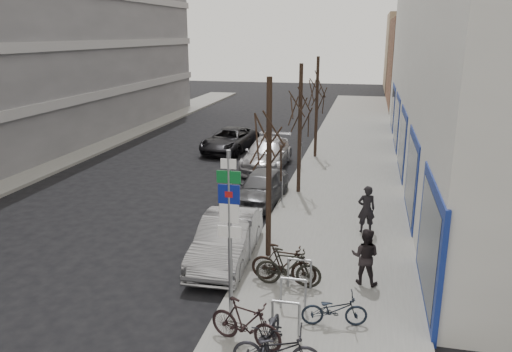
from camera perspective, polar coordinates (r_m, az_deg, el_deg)
The scene contains 25 objects.
ground at distance 13.26m, azimuth -13.22°, elevation -14.54°, with size 120.00×120.00×0.00m, color black.
sidewalk_east at distance 21.23m, azimuth 9.93°, elevation -2.28°, with size 5.00×70.00×0.15m, color slate.
sidewalk_west at distance 26.76m, azimuth -25.35°, elevation 0.21°, with size 3.00×70.00×0.15m, color slate.
brick_building_far at distance 50.83m, azimuth 21.93°, elevation 11.88°, with size 12.00×14.00×8.00m, color brown.
tan_building_far at distance 65.72m, azimuth 20.46°, elevation 13.14°, with size 13.00×12.00×9.00m, color #937A5B.
highway_sign_pole at distance 11.37m, azimuth -3.03°, elevation -5.63°, with size 0.55×0.10×4.20m.
bike_rack at distance 12.42m, azimuth 4.27°, elevation -12.87°, with size 0.66×2.26×0.83m.
tree_near at distance 14.17m, azimuth 1.51°, elevation 5.66°, with size 1.80×1.80×5.50m.
tree_mid at distance 20.52m, azimuth 5.11°, elevation 8.81°, with size 1.80×1.80×5.50m.
tree_far at distance 26.93m, azimuth 7.03°, elevation 10.46°, with size 1.80×1.80×5.50m.
meter_front at distance 14.71m, azimuth -0.70°, elevation -6.93°, with size 0.10×0.08×1.27m.
meter_mid at distance 19.79m, azimuth 3.00°, elevation -0.86°, with size 0.10×0.08×1.27m.
meter_back at distance 25.05m, azimuth 5.16°, elevation 2.70°, with size 0.10×0.08×1.27m.
bike_near_left at distance 10.84m, azimuth 1.71°, elevation -17.42°, with size 0.52×1.72×1.05m, color black.
bike_near_right at distance 11.12m, azimuth -1.19°, elevation -16.40°, with size 0.53×1.77×1.07m, color black.
bike_mid_curb at distance 11.94m, azimuth 8.96°, elevation -14.56°, with size 0.46×1.52×0.93m, color black.
bike_mid_inner at distance 13.43m, azimuth 3.71°, elevation -10.35°, with size 0.53×1.79×1.09m, color black.
bike_far_curb at distance 10.44m, azimuth 2.36°, elevation -18.81°, with size 0.53×1.77×1.08m, color black.
bike_far_inner at distance 13.57m, azimuth 3.19°, elevation -9.98°, with size 0.55×1.83×1.11m, color black.
parked_car_front at distance 15.06m, azimuth -3.41°, elevation -7.27°, with size 1.49×4.29×1.41m, color #96969B.
parked_car_mid at distance 20.15m, azimuth 0.66°, elevation -1.27°, with size 1.57×3.91×1.33m, color #48484C.
parked_car_back at distance 25.45m, azimuth 1.26°, elevation 2.55°, with size 2.05×5.05×1.47m, color #ACACB1.
lane_car at distance 29.12m, azimuth -3.03°, elevation 4.13°, with size 2.23×4.83×1.34m, color black.
pedestrian_near at distance 17.16m, azimuth 12.50°, elevation -3.72°, with size 0.60×0.39×1.64m, color black.
pedestrian_far at distance 13.75m, azimuth 12.36°, elevation -8.92°, with size 0.58×0.39×1.58m, color black.
Camera 1 is at (5.31, -10.18, 6.64)m, focal length 35.00 mm.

